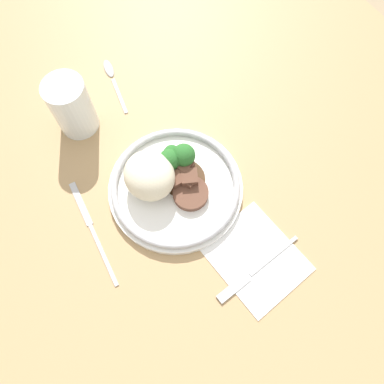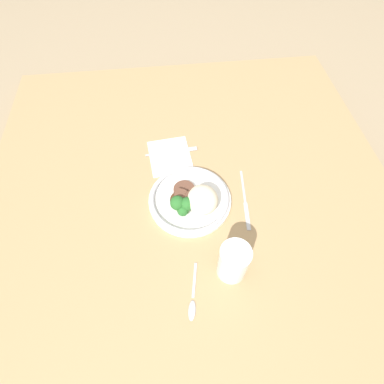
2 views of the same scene
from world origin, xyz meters
name	(u,v)px [view 1 (image 1 of 2)]	position (x,y,z in m)	size (l,w,h in m)	color
ground_plane	(179,207)	(0.00, 0.00, 0.00)	(8.00, 8.00, 0.00)	#998466
dining_table	(179,204)	(0.00, 0.00, 0.02)	(1.37, 1.29, 0.03)	tan
napkin	(256,258)	(-0.16, -0.05, 0.03)	(0.17, 0.15, 0.00)	white
plate	(170,181)	(0.03, 0.00, 0.06)	(0.25, 0.25, 0.08)	white
juice_glass	(73,109)	(0.25, 0.08, 0.08)	(0.08, 0.08, 0.12)	yellow
fork	(251,274)	(-0.18, -0.03, 0.03)	(0.02, 0.18, 0.00)	#B7B7BC
knife	(91,228)	(0.04, 0.16, 0.03)	(0.21, 0.03, 0.00)	#B7B7BC
spoon	(111,75)	(0.32, -0.03, 0.03)	(0.15, 0.04, 0.01)	#B7B7BC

